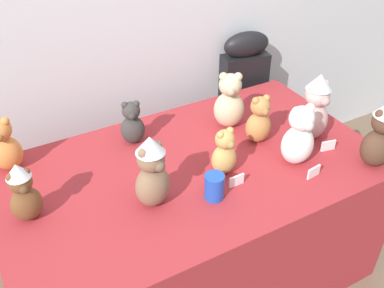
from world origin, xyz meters
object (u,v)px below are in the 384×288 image
Objects in this scene: instrument_case at (242,107)px; teddy_bear_sand at (229,102)px; teddy_bear_chestnut at (24,193)px; teddy_bear_cocoa at (381,135)px; teddy_bear_mocha at (152,172)px; teddy_bear_ginger at (5,146)px; party_cup_blue at (214,187)px; teddy_bear_charcoal at (132,124)px; display_table at (192,224)px; teddy_bear_caramel at (259,121)px; teddy_bear_blush at (315,108)px; teddy_bear_honey at (224,153)px; teddy_bear_snow at (299,137)px.

teddy_bear_sand is (-0.38, -0.41, 0.35)m from instrument_case.
teddy_bear_sand is at bearing 4.53° from teddy_bear_chestnut.
instrument_case is 3.12× the size of teddy_bear_cocoa.
teddy_bear_mocha reaches higher than teddy_bear_ginger.
party_cup_blue is at bearing -25.02° from teddy_bear_chestnut.
teddy_bear_charcoal is 0.69× the size of teddy_bear_cocoa.
teddy_bear_chestnut is at bearing 178.17° from display_table.
teddy_bear_charcoal is at bearing 60.22° from teddy_bear_mocha.
instrument_case is 4.13× the size of teddy_bear_caramel.
teddy_bear_blush is 0.65m from party_cup_blue.
teddy_bear_caramel is at bearing -110.70° from instrument_case.
teddy_bear_sand is (0.22, 0.30, 0.03)m from teddy_bear_honey.
teddy_bear_cocoa reaches higher than teddy_bear_sand.
teddy_bear_blush is 1.31× the size of teddy_bear_ginger.
party_cup_blue is at bearing -23.25° from teddy_bear_ginger.
teddy_bear_caramel is 1.12m from teddy_bear_ginger.
teddy_bear_snow reaches higher than party_cup_blue.
teddy_bear_blush is 0.40m from teddy_bear_sand.
teddy_bear_cocoa reaches higher than teddy_bear_caramel.
teddy_bear_cocoa reaches higher than party_cup_blue.
teddy_bear_caramel is 0.95× the size of teddy_bear_ginger.
teddy_bear_caramel is 0.76× the size of teddy_bear_mocha.
teddy_bear_blush is at bearing 125.96° from teddy_bear_cocoa.
instrument_case is at bearing 27.30° from teddy_bear_ginger.
instrument_case reaches higher than teddy_bear_honey.
teddy_bear_caramel is 1.09× the size of teddy_bear_charcoal.
instrument_case is 1.05m from teddy_bear_cocoa.
teddy_bear_sand reaches higher than instrument_case.
teddy_bear_mocha is 1.09× the size of teddy_bear_sand.
party_cup_blue is (0.67, -0.24, -0.07)m from teddy_bear_chestnut.
teddy_bear_caramel is 0.58m from teddy_bear_charcoal.
teddy_bear_caramel is at bearing -11.69° from teddy_bear_charcoal.
teddy_bear_cocoa reaches higher than instrument_case.
teddy_bear_snow reaches higher than teddy_bear_ginger.
teddy_bear_honey is 0.76× the size of teddy_bear_sand.
party_cup_blue is at bearing -59.26° from teddy_bear_charcoal.
teddy_bear_chestnut is 1.17× the size of teddy_bear_honey.
instrument_case is at bearing 17.55° from teddy_bear_chestnut.
instrument_case is 1.45m from teddy_bear_ginger.
instrument_case is at bearing 41.27° from display_table.
teddy_bear_cocoa reaches higher than teddy_bear_snow.
teddy_bear_chestnut is at bearing -148.46° from instrument_case.
teddy_bear_ginger is (-0.45, 0.50, -0.04)m from teddy_bear_mocha.
teddy_bear_blush is at bearing -9.80° from teddy_bear_chestnut.
teddy_bear_sand reaches higher than teddy_bear_charcoal.
display_table is 0.92m from teddy_bear_ginger.
display_table is 0.48m from teddy_bear_honey.
teddy_bear_cocoa is at bearing -26.26° from teddy_bear_sand.
teddy_bear_sand is at bearing 12.88° from teddy_bear_mocha.
teddy_bear_caramel is at bearing 153.89° from teddy_bear_blush.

